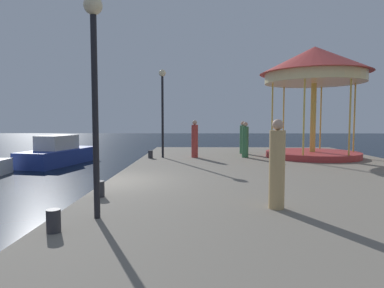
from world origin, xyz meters
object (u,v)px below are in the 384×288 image
carousel (314,75)px  person_far_corner (245,141)px  person_mid_promenade (277,167)px  bollard_south (150,154)px  person_by_the_water (243,138)px  lamp_post_near_edge (94,68)px  bollard_north (54,221)px  lamp_post_mid_promenade (162,98)px  motorboat_blue (59,153)px  bollard_center (100,189)px  person_near_carousel (195,140)px

carousel → person_far_corner: bearing=-178.4°
person_mid_promenade → person_far_corner: 10.13m
bollard_south → person_by_the_water: 5.63m
carousel → lamp_post_near_edge: carousel is taller
lamp_post_near_edge → person_far_corner: 11.94m
bollard_north → lamp_post_mid_promenade: bearing=86.6°
motorboat_blue → person_far_corner: person_far_corner is taller
motorboat_blue → person_mid_promenade: person_mid_promenade is taller
bollard_center → person_far_corner: 10.34m
motorboat_blue → person_mid_promenade: (10.33, -13.24, 1.05)m
bollard_north → bollard_center: size_ratio=1.00×
bollard_north → person_mid_promenade: bearing=21.2°
person_far_corner → person_near_carousel: bearing=-178.8°
bollard_center → carousel: bearing=47.2°
motorboat_blue → person_mid_promenade: 16.83m
carousel → bollard_north: size_ratio=14.25×
lamp_post_mid_promenade → bollard_north: lamp_post_mid_promenade is taller
carousel → bollard_north: bearing=-125.7°
lamp_post_mid_promenade → person_by_the_water: 5.37m
lamp_post_near_edge → bollard_center: size_ratio=10.70×
motorboat_blue → lamp_post_near_edge: (6.62, -14.02, 3.05)m
person_far_corner → motorboat_blue: bearing=164.2°
bollard_center → lamp_post_near_edge: bearing=-75.1°
bollard_north → person_near_carousel: bearing=78.7°
bollard_north → person_mid_promenade: 4.57m
bollard_north → person_near_carousel: person_near_carousel is taller
bollard_center → motorboat_blue: bearing=116.7°
person_near_carousel → person_far_corner: person_near_carousel is taller
person_mid_promenade → person_far_corner: (0.76, 10.10, -0.05)m
bollard_north → bollard_center: bearing=89.7°
bollard_south → person_far_corner: person_far_corner is taller
lamp_post_mid_promenade → person_near_carousel: bearing=2.7°
lamp_post_mid_promenade → bollard_center: size_ratio=11.31×
lamp_post_mid_promenade → carousel: bearing=1.7°
motorboat_blue → carousel: bearing=-11.8°
motorboat_blue → bollard_north: bearing=-67.6°
lamp_post_near_edge → person_mid_promenade: lamp_post_near_edge is taller
bollard_center → person_mid_promenade: 4.38m
person_mid_promenade → bollard_south: bearing=113.2°
lamp_post_mid_promenade → bollard_north: size_ratio=11.31×
lamp_post_near_edge → bollard_center: lamp_post_near_edge is taller
lamp_post_near_edge → person_far_corner: bearing=67.6°
motorboat_blue → person_near_carousel: (8.46, -3.20, 1.04)m
bollard_north → bollard_south: same height
carousel → person_far_corner: carousel is taller
bollard_north → bollard_south: bearing=89.6°
bollard_south → bollard_center: bearing=-90.5°
person_by_the_water → person_far_corner: (-0.14, -1.99, -0.02)m
person_near_carousel → person_by_the_water: bearing=36.5°
carousel → bollard_south: carousel is taller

